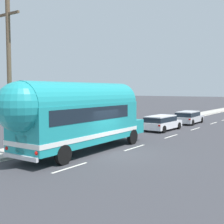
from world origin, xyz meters
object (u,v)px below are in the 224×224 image
(painted_bus, at_px, (77,114))
(car_second, at_px, (189,117))
(utility_pole, at_px, (9,76))
(car_lead, at_px, (162,122))

(painted_bus, distance_m, car_second, 18.45)
(utility_pole, bearing_deg, painted_bus, 50.51)
(utility_pole, distance_m, painted_bus, 4.23)
(utility_pole, bearing_deg, car_second, 84.33)
(car_lead, height_order, car_second, same)
(painted_bus, relative_size, car_second, 2.36)
(utility_pole, relative_size, car_lead, 1.84)
(utility_pole, xyz_separation_m, car_lead, (2.07, 14.59, -3.63))
(utility_pole, height_order, painted_bus, utility_pole)
(painted_bus, height_order, car_second, painted_bus)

